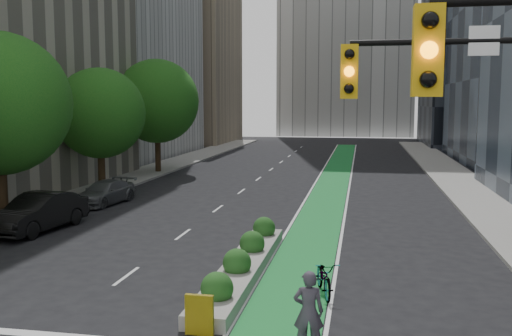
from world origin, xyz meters
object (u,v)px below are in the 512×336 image
at_px(bicycle, 324,277).
at_px(cyclist, 309,312).
at_px(parked_car_left_far, 105,193).
at_px(median_planter, 244,262).
at_px(parked_car_left_mid, 39,212).

bearing_deg(bicycle, cyclist, -105.36).
bearing_deg(parked_car_left_far, median_planter, -39.62).
distance_m(cyclist, parked_car_left_mid, 16.24).
height_order(median_planter, parked_car_left_mid, parked_car_left_mid).
height_order(bicycle, parked_car_left_far, parked_car_left_far).
relative_size(cyclist, parked_car_left_mid, 0.38).
xyz_separation_m(bicycle, parked_car_left_mid, (-12.88, 6.03, 0.30)).
bearing_deg(parked_car_left_far, cyclist, -44.52).
distance_m(bicycle, cyclist, 4.00).
bearing_deg(cyclist, bicycle, -96.05).
xyz_separation_m(bicycle, cyclist, (-0.09, -3.98, 0.42)).
relative_size(cyclist, parked_car_left_far, 0.43).
xyz_separation_m(median_planter, bicycle, (2.76, -1.61, 0.16)).
distance_m(median_planter, parked_car_left_mid, 11.05).
height_order(cyclist, parked_car_left_far, cyclist).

